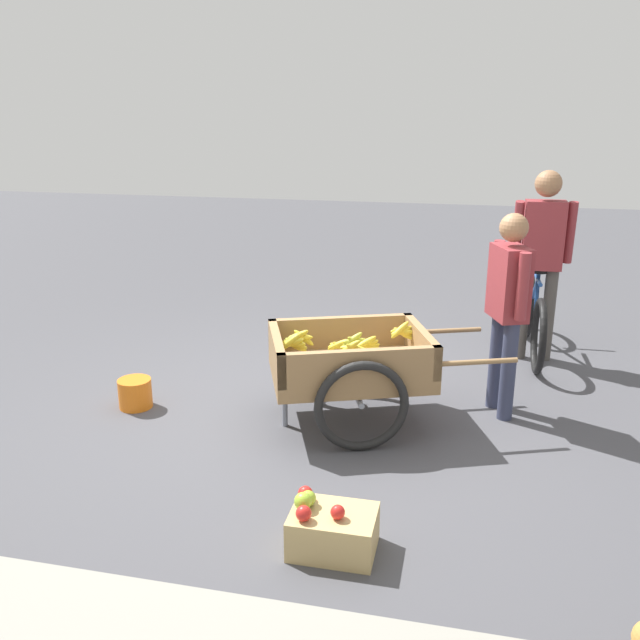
% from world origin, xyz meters
% --- Properties ---
extents(ground_plane, '(24.00, 24.00, 0.00)m').
position_xyz_m(ground_plane, '(0.00, 0.00, 0.00)').
color(ground_plane, '#47474C').
extents(fruit_cart, '(1.81, 1.30, 0.72)m').
position_xyz_m(fruit_cart, '(-0.38, 0.08, 0.44)').
color(fruit_cart, '#937047').
rests_on(fruit_cart, ground).
extents(vendor_person, '(0.31, 0.50, 1.50)m').
position_xyz_m(vendor_person, '(-1.45, -0.33, 0.89)').
color(vendor_person, '#333851').
rests_on(vendor_person, ground).
extents(bicycle, '(0.46, 1.66, 0.85)m').
position_xyz_m(bicycle, '(-1.78, -1.74, 0.35)').
color(bicycle, black).
rests_on(bicycle, ground).
extents(cyclist_person, '(0.52, 0.23, 1.70)m').
position_xyz_m(cyclist_person, '(-1.78, -1.59, 1.03)').
color(cyclist_person, '#4C4742').
rests_on(cyclist_person, ground).
extents(plastic_bucket, '(0.25, 0.25, 0.23)m').
position_xyz_m(plastic_bucket, '(1.26, 0.19, 0.11)').
color(plastic_bucket, orange).
rests_on(plastic_bucket, ground).
extents(apple_crate, '(0.44, 0.32, 0.31)m').
position_xyz_m(apple_crate, '(-0.56, 1.59, 0.12)').
color(apple_crate, tan).
rests_on(apple_crate, ground).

